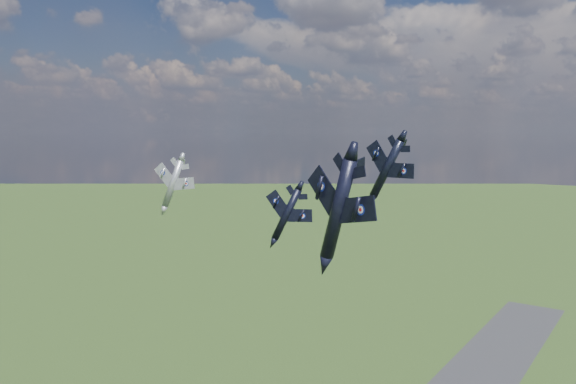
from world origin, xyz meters
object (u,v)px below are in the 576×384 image
Objects in this scene: jet_high_navy at (387,168)px; jet_right_navy at (338,209)px; jet_left_silver at (173,183)px; jet_lead_navy at (287,214)px.

jet_right_navy is at bearing -65.75° from jet_high_navy.
jet_right_navy is at bearing -44.83° from jet_left_silver.
jet_high_navy is at bearing 2.73° from jet_left_silver.
jet_left_silver reaches higher than jet_lead_navy.
jet_lead_navy is 1.06× the size of jet_left_silver.
jet_right_navy is at bearing -65.60° from jet_lead_navy.
jet_high_navy is at bearing 8.45° from jet_lead_navy.
jet_lead_navy is 45.33m from jet_right_navy.
jet_left_silver is (-22.63, -6.82, 5.03)m from jet_lead_navy.
jet_left_silver is at bearing -153.09° from jet_high_navy.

